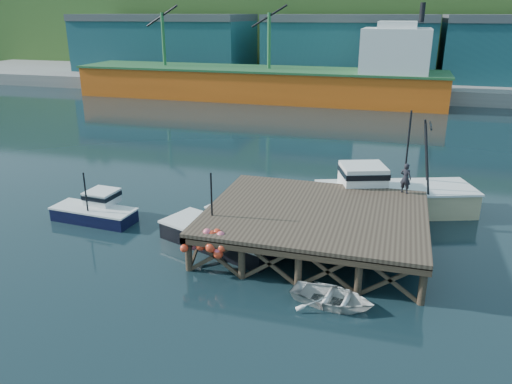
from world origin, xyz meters
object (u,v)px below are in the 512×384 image
at_px(boat_navy, 96,210).
at_px(dinghy, 332,297).
at_px(dockworker, 406,178).
at_px(boat_black, 225,231).
at_px(trawler, 392,192).

bearing_deg(boat_navy, dinghy, -15.86).
bearing_deg(dinghy, dockworker, -6.38).
relative_size(boat_black, trawler, 0.73).
bearing_deg(trawler, dinghy, -118.95).
relative_size(boat_navy, dinghy, 1.46).
bearing_deg(dockworker, boat_navy, 37.23).
relative_size(dinghy, dockworker, 2.03).
bearing_deg(boat_black, boat_navy, -166.69).
bearing_deg(dockworker, dinghy, 97.98).
bearing_deg(dockworker, trawler, -47.85).
distance_m(boat_navy, trawler, 19.22).
bearing_deg(trawler, boat_navy, -178.78).
height_order(boat_navy, dinghy, boat_navy).
xyz_separation_m(boat_black, trawler, (8.90, 7.81, 0.57)).
height_order(boat_navy, trawler, trawler).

